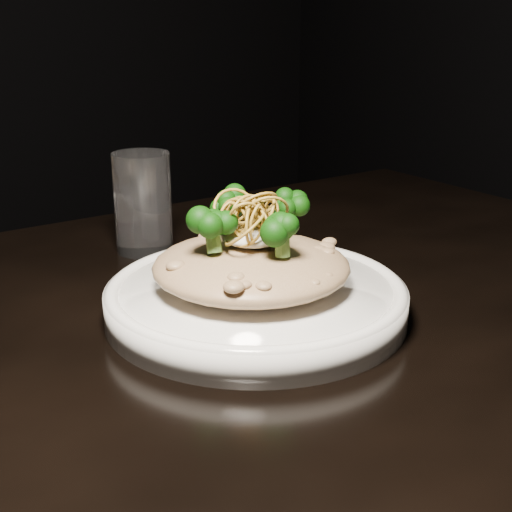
% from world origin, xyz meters
% --- Properties ---
extents(table, '(1.10, 0.80, 0.75)m').
position_xyz_m(table, '(0.00, 0.00, 0.67)').
color(table, black).
rests_on(table, ground).
extents(plate, '(0.26, 0.26, 0.03)m').
position_xyz_m(plate, '(0.03, 0.02, 0.76)').
color(plate, white).
rests_on(plate, table).
extents(risotto, '(0.17, 0.17, 0.04)m').
position_xyz_m(risotto, '(0.03, 0.03, 0.80)').
color(risotto, brown).
rests_on(risotto, plate).
extents(broccoli, '(0.11, 0.11, 0.04)m').
position_xyz_m(broccoli, '(0.03, 0.03, 0.83)').
color(broccoli, black).
rests_on(broccoli, risotto).
extents(cheese, '(0.05, 0.05, 0.02)m').
position_xyz_m(cheese, '(0.03, 0.03, 0.82)').
color(cheese, silver).
rests_on(cheese, risotto).
extents(shallots, '(0.05, 0.05, 0.03)m').
position_xyz_m(shallots, '(0.02, 0.02, 0.84)').
color(shallots, brown).
rests_on(shallots, cheese).
extents(drinking_glass, '(0.08, 0.08, 0.11)m').
position_xyz_m(drinking_glass, '(0.03, 0.24, 0.80)').
color(drinking_glass, white).
rests_on(drinking_glass, table).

